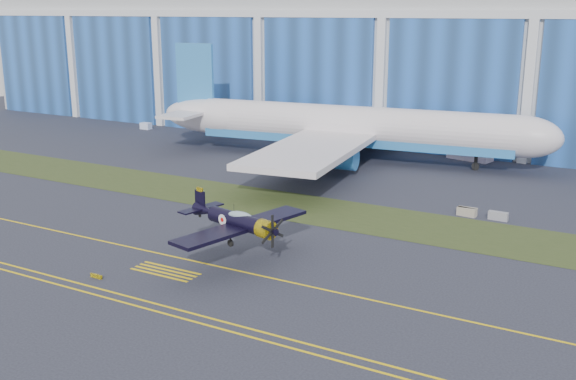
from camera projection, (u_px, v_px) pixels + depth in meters
The scene contains 15 objects.
ground at pixel (403, 279), 54.71m from camera, with size 260.00×260.00×0.00m, color #2E303C.
grass_median at pixel (452, 231), 66.50m from camera, with size 260.00×10.00×0.02m, color #475128.
hangar at pixel (557, 49), 111.30m from camera, with size 220.00×45.70×30.00m.
taxiway_centreline at pixel (380, 302), 50.50m from camera, with size 200.00×0.20×0.02m, color yellow.
edge_line_near at pixel (324, 357), 42.49m from camera, with size 80.00×0.20×0.02m, color yellow.
edge_line_far at pixel (331, 350), 43.33m from camera, with size 80.00×0.20×0.02m, color yellow.
hold_short_ladder at pixel (165, 271), 56.38m from camera, with size 6.00×2.40×0.02m, color yellow, non-canonical shape.
guard_board_left at pixel (96, 276), 54.94m from camera, with size 1.20×0.15×0.35m, color yellow.
warbird at pixel (237, 221), 57.64m from camera, with size 14.27×16.00×4.07m.
jetliner at pixel (353, 83), 95.58m from camera, with size 70.18×61.73×22.31m.
shipping_container at pixel (470, 150), 98.06m from camera, with size 6.30×2.52×2.73m, color silver.
cart at pixel (146, 126), 123.30m from camera, with size 1.97×1.18×1.18m, color silver.
barrier_a at pixel (468, 211), 71.60m from camera, with size 2.00×0.60×0.90m, color #9E978A.
barrier_b at pixel (466, 212), 71.39m from camera, with size 2.00×0.60×0.90m, color #9E9383.
barrier_c at pixel (498, 216), 70.03m from camera, with size 2.00×0.60×0.90m, color gray.
Camera 1 is at (16.72, -49.03, 21.24)m, focal length 42.00 mm.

